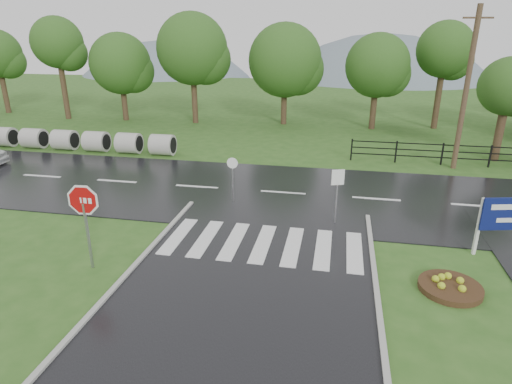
# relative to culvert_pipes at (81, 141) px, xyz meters

# --- Properties ---
(ground) EXTENTS (120.00, 120.00, 0.00)m
(ground) POSITION_rel_culvert_pipes_xyz_m (12.97, -15.00, -0.60)
(ground) COLOR #2E571D
(ground) RESTS_ON ground
(main_road) EXTENTS (90.00, 8.00, 0.04)m
(main_road) POSITION_rel_culvert_pipes_xyz_m (12.97, -5.00, -0.60)
(main_road) COLOR black
(main_road) RESTS_ON ground
(crosswalk) EXTENTS (6.50, 2.80, 0.02)m
(crosswalk) POSITION_rel_culvert_pipes_xyz_m (12.97, -10.00, -0.54)
(crosswalk) COLOR silver
(crosswalk) RESTS_ON ground
(fence_west) EXTENTS (9.58, 0.08, 1.20)m
(fence_west) POSITION_rel_culvert_pipes_xyz_m (20.72, 1.00, 0.12)
(fence_west) COLOR black
(fence_west) RESTS_ON ground
(hills) EXTENTS (102.00, 48.00, 48.00)m
(hills) POSITION_rel_culvert_pipes_xyz_m (16.46, 50.00, -16.14)
(hills) COLOR slate
(hills) RESTS_ON ground
(treeline) EXTENTS (83.20, 5.20, 10.00)m
(treeline) POSITION_rel_culvert_pipes_xyz_m (13.97, 9.00, -0.60)
(treeline) COLOR #255018
(treeline) RESTS_ON ground
(culvert_pipes) EXTENTS (11.80, 1.20, 1.20)m
(culvert_pipes) POSITION_rel_culvert_pipes_xyz_m (0.00, 0.00, 0.00)
(culvert_pipes) COLOR #9E9B93
(culvert_pipes) RESTS_ON ground
(stop_sign) EXTENTS (1.25, 0.13, 2.82)m
(stop_sign) POSITION_rel_culvert_pipes_xyz_m (8.16, -12.44, 1.36)
(stop_sign) COLOR #939399
(stop_sign) RESTS_ON ground
(flower_bed) EXTENTS (1.70, 1.70, 0.34)m
(flower_bed) POSITION_rel_culvert_pipes_xyz_m (18.53, -11.65, -0.47)
(flower_bed) COLOR #332111
(flower_bed) RESTS_ON ground
(reg_sign_small) EXTENTS (0.45, 0.17, 2.13)m
(reg_sign_small) POSITION_rel_culvert_pipes_xyz_m (15.30, -7.83, 0.91)
(reg_sign_small) COLOR #939399
(reg_sign_small) RESTS_ON ground
(reg_sign_round) EXTENTS (0.45, 0.06, 1.95)m
(reg_sign_round) POSITION_rel_culvert_pipes_xyz_m (11.06, -6.45, 0.66)
(reg_sign_round) COLOR #939399
(reg_sign_round) RESTS_ON ground
(utility_pole_east) EXTENTS (1.41, 0.30, 7.96)m
(utility_pole_east) POSITION_rel_culvert_pipes_xyz_m (21.25, 0.50, 3.44)
(utility_pole_east) COLOR #473523
(utility_pole_east) RESTS_ON ground
(entrance_tree_left) EXTENTS (3.04, 3.04, 5.57)m
(entrance_tree_left) POSITION_rel_culvert_pipes_xyz_m (23.82, 2.50, 3.39)
(entrance_tree_left) COLOR #3D2B1C
(entrance_tree_left) RESTS_ON ground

